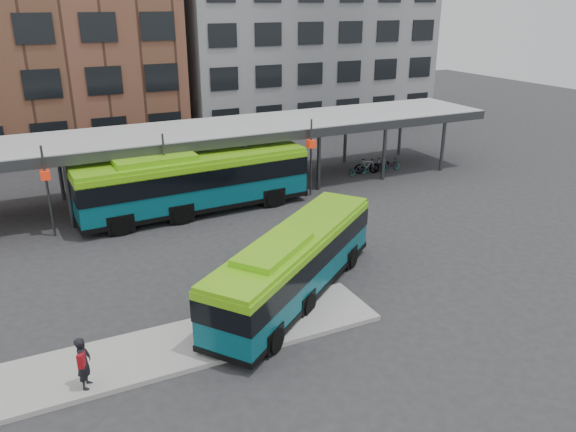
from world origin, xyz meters
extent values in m
plane|color=#28282B|center=(0.00, 0.00, 0.00)|extent=(120.00, 120.00, 0.00)
cube|color=gray|center=(-5.50, -3.00, 0.09)|extent=(14.00, 3.00, 0.18)
cube|color=#999B9E|center=(0.00, 13.00, 4.00)|extent=(40.00, 6.00, 0.35)
cube|color=#383A3D|center=(0.00, 10.00, 3.85)|extent=(40.00, 0.15, 0.55)
cylinder|color=#383A3D|center=(-8.00, 10.50, 1.90)|extent=(0.24, 0.24, 3.80)
cylinder|color=#383A3D|center=(-8.00, 15.50, 1.90)|extent=(0.24, 0.24, 3.80)
cylinder|color=#383A3D|center=(-3.00, 10.50, 1.90)|extent=(0.24, 0.24, 3.80)
cylinder|color=#383A3D|center=(-3.00, 15.50, 1.90)|extent=(0.24, 0.24, 3.80)
cylinder|color=#383A3D|center=(2.00, 10.50, 1.90)|extent=(0.24, 0.24, 3.80)
cylinder|color=#383A3D|center=(2.00, 15.50, 1.90)|extent=(0.24, 0.24, 3.80)
cylinder|color=#383A3D|center=(7.00, 10.50, 1.90)|extent=(0.24, 0.24, 3.80)
cylinder|color=#383A3D|center=(7.00, 15.50, 1.90)|extent=(0.24, 0.24, 3.80)
cylinder|color=#383A3D|center=(12.00, 10.50, 1.90)|extent=(0.24, 0.24, 3.80)
cylinder|color=#383A3D|center=(12.00, 15.50, 1.90)|extent=(0.24, 0.24, 3.80)
cylinder|color=#383A3D|center=(17.00, 10.50, 1.90)|extent=(0.24, 0.24, 3.80)
cylinder|color=#383A3D|center=(17.00, 15.50, 1.90)|extent=(0.24, 0.24, 3.80)
cylinder|color=#383A3D|center=(-9.00, 9.70, 2.40)|extent=(0.12, 0.12, 4.80)
cube|color=red|center=(-9.00, 9.70, 3.30)|extent=(0.45, 0.45, 0.45)
cylinder|color=#383A3D|center=(-3.00, 9.70, 2.40)|extent=(0.12, 0.12, 4.80)
cube|color=red|center=(-3.00, 9.70, 3.30)|extent=(0.45, 0.45, 0.45)
cylinder|color=#383A3D|center=(6.00, 9.70, 2.40)|extent=(0.12, 0.12, 4.80)
cube|color=red|center=(6.00, 9.70, 3.30)|extent=(0.45, 0.45, 0.45)
cube|color=slate|center=(16.00, 32.00, 10.00)|extent=(24.00, 14.00, 20.00)
cube|color=#084D5B|center=(-0.63, -1.41, 1.45)|extent=(10.02, 8.40, 2.27)
cube|color=black|center=(-0.63, -1.41, 1.90)|extent=(10.09, 8.48, 0.86)
cube|color=#67B612|center=(-0.63, -1.41, 2.67)|extent=(9.97, 8.33, 0.18)
cube|color=#67B612|center=(-2.07, -2.51, 2.86)|extent=(3.87, 3.50, 0.32)
cube|color=black|center=(-0.63, -1.41, 0.43)|extent=(10.10, 8.48, 0.22)
cylinder|color=black|center=(2.93, -0.09, 0.45)|extent=(0.89, 0.77, 0.91)
cylinder|color=black|center=(1.59, 1.67, 0.45)|extent=(0.89, 0.77, 0.91)
cylinder|color=black|center=(-0.82, -2.95, 0.45)|extent=(0.89, 0.77, 0.91)
cylinder|color=black|center=(-2.16, -1.20, 0.45)|extent=(0.89, 0.77, 0.91)
cylinder|color=black|center=(-2.98, -4.60, 0.45)|extent=(0.89, 0.77, 0.91)
cylinder|color=black|center=(-4.32, -2.85, 0.45)|extent=(0.89, 0.77, 0.91)
cube|color=#084D5B|center=(-1.34, 9.85, 1.74)|extent=(13.20, 3.40, 2.72)
cube|color=black|center=(-1.34, 9.85, 2.29)|extent=(13.26, 3.47, 1.04)
cube|color=#67B612|center=(-1.34, 9.85, 3.21)|extent=(13.19, 3.29, 0.22)
cube|color=#67B612|center=(-3.52, 9.74, 3.43)|extent=(4.45, 2.18, 0.38)
cube|color=black|center=(-1.34, 9.85, 0.51)|extent=(13.27, 3.47, 0.26)
cylinder|color=black|center=(3.08, 8.75, 0.54)|extent=(1.11, 0.38, 1.09)
cylinder|color=black|center=(2.94, 11.40, 0.54)|extent=(1.11, 0.38, 1.09)
cylinder|color=black|center=(-2.58, 8.45, 0.54)|extent=(1.11, 0.38, 1.09)
cylinder|color=black|center=(-2.72, 11.11, 0.54)|extent=(1.11, 0.38, 1.09)
cylinder|color=black|center=(-5.84, 8.28, 0.54)|extent=(1.11, 0.38, 1.09)
cylinder|color=black|center=(-5.98, 10.94, 0.54)|extent=(1.11, 0.38, 1.09)
imported|color=black|center=(-9.13, -3.98, 1.05)|extent=(0.62, 0.74, 1.74)
cube|color=maroon|center=(-9.19, -4.15, 1.29)|extent=(0.29, 0.37, 0.47)
imported|color=slate|center=(11.00, 12.08, 0.42)|extent=(1.64, 0.75, 0.83)
imported|color=slate|center=(11.78, 12.15, 0.54)|extent=(1.86, 1.02, 1.08)
imported|color=slate|center=(12.51, 12.25, 0.44)|extent=(1.78, 0.99, 0.89)
imported|color=slate|center=(13.19, 12.39, 0.47)|extent=(1.61, 0.69, 0.94)
imported|color=slate|center=(13.68, 11.98, 0.45)|extent=(1.75, 0.69, 0.90)
camera|label=1|loc=(-9.77, -19.68, 11.41)|focal=35.00mm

